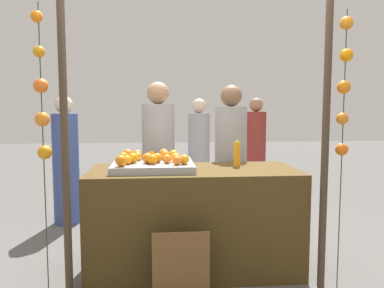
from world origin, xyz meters
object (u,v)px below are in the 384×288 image
(orange_0, at_px, (157,158))
(vendor_right, at_px, (230,170))
(chalkboard_sign, at_px, (181,268))
(vendor_left, at_px, (159,169))
(juice_bottle, at_px, (237,154))
(orange_1, at_px, (138,156))
(stall_counter, at_px, (194,219))

(orange_0, bearing_deg, vendor_right, 40.80)
(chalkboard_sign, xyz_separation_m, vendor_right, (0.59, 1.23, 0.50))
(orange_0, height_order, vendor_left, vendor_left)
(juice_bottle, distance_m, vendor_left, 0.91)
(chalkboard_sign, relative_size, vendor_left, 0.32)
(vendor_left, bearing_deg, orange_1, -108.75)
(orange_1, bearing_deg, vendor_left, 71.25)
(stall_counter, height_order, orange_0, orange_0)
(stall_counter, xyz_separation_m, chalkboard_sign, (-0.14, -0.59, -0.18))
(juice_bottle, bearing_deg, orange_1, 179.54)
(vendor_left, distance_m, vendor_right, 0.74)
(orange_0, xyz_separation_m, chalkboard_sign, (0.16, -0.58, -0.72))
(vendor_left, bearing_deg, chalkboard_sign, -83.06)
(chalkboard_sign, height_order, vendor_left, vendor_left)
(vendor_left, bearing_deg, orange_0, -91.01)
(chalkboard_sign, height_order, vendor_right, vendor_right)
(orange_1, xyz_separation_m, juice_bottle, (0.88, -0.01, 0.01))
(orange_0, relative_size, juice_bottle, 0.35)
(stall_counter, bearing_deg, vendor_left, 114.07)
(orange_0, bearing_deg, stall_counter, 1.68)
(chalkboard_sign, relative_size, vendor_right, 0.33)
(juice_bottle, bearing_deg, stall_counter, -163.31)
(juice_bottle, xyz_separation_m, vendor_right, (0.04, 0.52, -0.23))
(orange_0, relative_size, vendor_right, 0.05)
(orange_0, xyz_separation_m, vendor_left, (0.01, 0.68, -0.21))
(stall_counter, distance_m, chalkboard_sign, 0.63)
(juice_bottle, height_order, vendor_right, vendor_right)
(orange_0, height_order, vendor_right, vendor_right)
(orange_1, height_order, vendor_right, vendor_right)
(chalkboard_sign, bearing_deg, vendor_right, 64.40)
(orange_0, distance_m, juice_bottle, 0.72)
(chalkboard_sign, bearing_deg, juice_bottle, 52.43)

